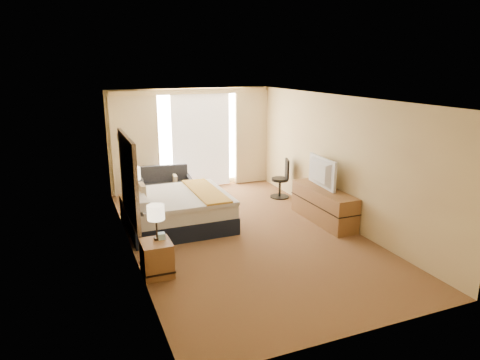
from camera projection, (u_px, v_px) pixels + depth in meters
name	position (u px, v px, depth m)	size (l,w,h in m)	color
floor	(242.00, 233.00, 8.32)	(4.20, 7.00, 0.02)	#541F18
ceiling	(242.00, 98.00, 7.64)	(4.20, 7.00, 0.02)	silver
wall_back	(191.00, 139.00, 11.11)	(4.20, 0.02, 2.60)	#E0C989
wall_front	(360.00, 236.00, 4.85)	(4.20, 0.02, 2.60)	#E0C989
wall_left	(128.00, 180.00, 7.22)	(0.02, 7.00, 2.60)	#E0C989
wall_right	(337.00, 159.00, 8.74)	(0.02, 7.00, 2.60)	#E0C989
headboard	(128.00, 178.00, 7.41)	(0.06, 1.85, 1.50)	black
nightstand_left	(157.00, 258.00, 6.63)	(0.45, 0.52, 0.55)	olive
nightstand_right	(132.00, 209.00, 8.86)	(0.45, 0.52, 0.55)	olive
media_dresser	(323.00, 205.00, 8.89)	(0.50, 1.80, 0.70)	olive
window	(201.00, 138.00, 11.17)	(2.30, 0.02, 2.30)	white
curtains	(192.00, 136.00, 10.98)	(4.12, 0.19, 2.56)	beige
bed	(178.00, 210.00, 8.60)	(1.98, 1.81, 0.96)	black
loveseat	(166.00, 188.00, 10.45)	(1.30, 0.79, 0.78)	maroon
floor_lamp	(122.00, 153.00, 10.14)	(0.21, 0.21, 1.62)	black
desk_chair	(282.00, 180.00, 10.47)	(0.48, 0.47, 0.96)	black
lamp_left	(156.00, 213.00, 6.53)	(0.27, 0.27, 0.56)	black
lamp_right	(133.00, 174.00, 8.66)	(0.29, 0.29, 0.62)	black
tissue_box	(161.00, 236.00, 6.66)	(0.11, 0.11, 0.10)	#98CAEA
telephone	(138.00, 196.00, 8.76)	(0.17, 0.13, 0.07)	black
television	(317.00, 172.00, 8.89)	(1.08, 0.14, 0.62)	black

